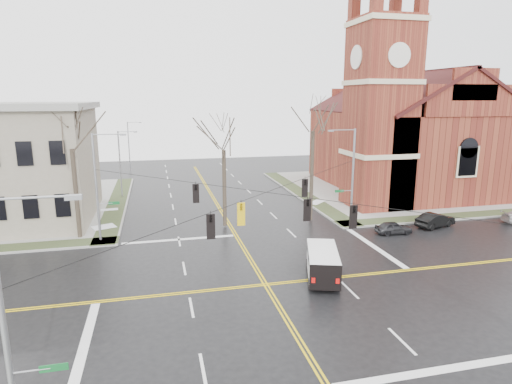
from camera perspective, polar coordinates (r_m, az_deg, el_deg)
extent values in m
plane|color=black|center=(28.62, 1.29, -12.24)|extent=(120.00, 120.00, 0.00)
cube|color=gray|center=(60.45, 18.52, 0.50)|extent=(30.00, 30.00, 0.15)
cube|color=#333D21|center=(54.50, 6.08, -0.09)|extent=(2.00, 30.00, 0.02)
cube|color=#333D21|center=(49.59, 26.86, -2.67)|extent=(30.00, 2.00, 0.02)
cube|color=#333D21|center=(51.72, -18.05, -1.33)|extent=(2.00, 30.00, 0.02)
cube|color=gold|center=(28.59, 1.06, -12.25)|extent=(0.12, 100.00, 0.01)
cube|color=gold|center=(28.64, 1.53, -12.21)|extent=(0.12, 100.00, 0.01)
cube|color=gold|center=(28.51, 1.36, -12.33)|extent=(100.00, 0.12, 0.01)
cube|color=gold|center=(28.72, 1.23, -12.13)|extent=(100.00, 0.12, 0.01)
cube|color=silver|center=(22.19, 22.50, -21.21)|extent=(9.50, 0.50, 0.01)
cube|color=silver|center=(37.63, -10.24, -6.25)|extent=(9.50, 0.50, 0.01)
cube|color=silver|center=(23.75, -22.03, -18.76)|extent=(0.50, 9.50, 0.01)
cube|color=silver|center=(36.66, 15.46, -7.02)|extent=(0.50, 9.50, 0.01)
cube|color=maroon|center=(48.34, 16.16, 9.68)|extent=(6.00, 6.00, 20.00)
cube|color=beige|center=(48.88, 16.88, 20.86)|extent=(6.30, 6.30, 0.50)
cylinder|color=silver|center=(45.83, 18.57, 16.92)|extent=(2.40, 0.15, 2.40)
cylinder|color=silver|center=(47.05, 13.23, 17.10)|extent=(0.15, 2.40, 2.40)
cube|color=maroon|center=(61.04, 19.16, 5.26)|extent=(18.00, 24.00, 10.00)
cube|color=maroon|center=(51.77, 13.83, 1.26)|extent=(2.00, 5.00, 4.40)
cylinder|color=gray|center=(41.52, 12.78, 2.03)|extent=(0.20, 0.20, 9.00)
cylinder|color=gray|center=(41.52, 11.94, 0.17)|extent=(1.20, 0.06, 0.06)
cube|color=#0E5724|center=(41.23, 11.06, 0.12)|extent=(0.90, 0.04, 0.25)
cylinder|color=gray|center=(40.45, 11.53, 8.11)|extent=(2.40, 0.08, 0.08)
cube|color=gray|center=(39.97, 9.95, 8.05)|extent=(0.50, 0.22, 0.15)
cylinder|color=gray|center=(37.68, -20.52, 0.49)|extent=(0.20, 0.20, 9.00)
cylinder|color=gray|center=(37.90, -19.46, -1.46)|extent=(1.20, 0.06, 0.06)
cube|color=#0E5724|center=(37.82, -18.41, -1.41)|extent=(0.90, 0.04, 0.25)
cylinder|color=gray|center=(36.94, -19.18, 7.28)|extent=(2.40, 0.08, 0.08)
cube|color=gray|center=(36.84, -17.31, 7.31)|extent=(0.50, 0.22, 0.15)
cylinder|color=gray|center=(16.24, -30.48, -16.19)|extent=(0.20, 0.20, 9.00)
cylinder|color=gray|center=(16.73, -27.84, -20.34)|extent=(1.20, 0.06, 0.06)
cube|color=#0E5724|center=(16.56, -25.35, -20.43)|extent=(0.90, 0.04, 0.25)
cylinder|color=gray|center=(14.43, -27.86, -0.68)|extent=(2.40, 0.08, 0.08)
cube|color=gray|center=(14.18, -23.15, -0.65)|extent=(0.50, 0.22, 0.15)
cylinder|color=black|center=(26.63, 1.36, -0.03)|extent=(23.02, 23.02, 0.03)
cylinder|color=black|center=(26.63, 1.36, -0.03)|extent=(23.02, 23.02, 0.03)
imported|color=black|center=(22.28, -6.05, -4.61)|extent=(0.21, 0.26, 1.30)
imported|color=black|center=(31.69, 6.53, 0.54)|extent=(0.21, 0.26, 1.30)
imported|color=yellow|center=(24.48, -2.00, -2.97)|extent=(0.21, 0.26, 1.30)
imported|color=black|center=(29.97, -8.02, -0.20)|extent=(0.21, 0.26, 1.30)
imported|color=black|center=(24.53, 12.85, -3.25)|extent=(0.21, 0.26, 1.30)
imported|color=black|center=(25.53, 6.84, -2.40)|extent=(0.21, 0.26, 1.30)
cylinder|color=gray|center=(53.88, -17.67, 3.51)|extent=(0.16, 0.16, 8.00)
cylinder|color=gray|center=(53.38, -16.87, 7.71)|extent=(2.00, 0.07, 0.07)
cube|color=gray|center=(53.34, -15.79, 7.72)|extent=(0.45, 0.20, 0.13)
cylinder|color=gray|center=(73.68, -16.59, 5.86)|extent=(0.16, 0.16, 8.00)
cylinder|color=gray|center=(73.32, -15.99, 8.93)|extent=(2.00, 0.07, 0.07)
cube|color=gray|center=(73.28, -15.20, 8.93)|extent=(0.45, 0.20, 0.13)
cube|color=white|center=(29.47, 8.88, -9.23)|extent=(3.40, 5.39, 1.61)
cube|color=white|center=(31.50, 8.59, -8.23)|extent=(2.12, 1.41, 1.14)
cube|color=black|center=(31.63, 8.58, -7.13)|extent=(1.71, 0.65, 0.76)
cube|color=black|center=(29.46, 8.88, -8.15)|extent=(2.92, 3.86, 0.52)
cube|color=#B70C0A|center=(27.14, 7.66, -11.59)|extent=(0.24, 0.13, 0.32)
cube|color=#B70C0A|center=(27.26, 10.83, -11.59)|extent=(0.24, 0.13, 0.32)
cube|color=black|center=(29.79, 8.82, -10.71)|extent=(3.46, 5.45, 0.09)
cylinder|color=black|center=(31.26, 6.99, -9.45)|extent=(0.45, 0.73, 0.68)
cylinder|color=black|center=(31.38, 10.22, -9.47)|extent=(0.45, 0.73, 0.68)
cylinder|color=black|center=(28.20, 7.25, -11.97)|extent=(0.45, 0.73, 0.68)
cylinder|color=black|center=(28.34, 10.86, -11.97)|extent=(0.45, 0.73, 0.68)
imported|color=black|center=(40.36, 17.88, -4.55)|extent=(3.37, 1.53, 1.12)
imported|color=black|center=(43.74, 22.79, -3.46)|extent=(4.35, 2.57, 1.36)
cylinder|color=#322A20|center=(39.31, -22.86, -0.24)|extent=(0.36, 0.36, 7.65)
cylinder|color=#322A20|center=(39.70, -4.23, 0.46)|extent=(0.36, 0.36, 7.13)
cylinder|color=#322A20|center=(41.64, 7.43, 2.07)|extent=(0.36, 0.36, 8.72)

